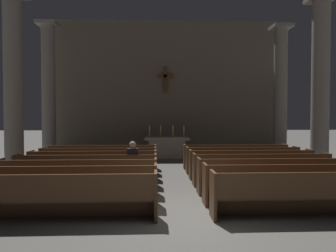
{
  "coord_description": "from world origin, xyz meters",
  "views": [
    {
      "loc": [
        -0.58,
        -5.98,
        2.03
      ],
      "look_at": [
        0.0,
        7.59,
        1.62
      ],
      "focal_mm": 32.64,
      "sensor_mm": 36.0,
      "label": 1
    }
  ],
  "objects_px": {
    "column_left_third": "(49,92)",
    "altar": "(167,147)",
    "candlestick_inner_left": "(161,134)",
    "pew_left_row_1": "(53,197)",
    "pew_right_row_6": "(242,160)",
    "pew_left_row_2": "(67,186)",
    "pew_left_row_4": "(87,170)",
    "pew_right_row_3": "(274,175)",
    "pew_right_row_4": "(261,169)",
    "pew_right_row_7": "(235,156)",
    "pew_left_row_6": "(99,161)",
    "column_left_second": "(13,84)",
    "pew_right_row_2": "(290,183)",
    "column_right_second": "(320,85)",
    "candlestick_outer_right": "(184,134)",
    "candlestick_inner_right": "(173,134)",
    "lone_worshipper": "(133,162)",
    "pew_right_row_5": "(251,164)",
    "pew_left_row_7": "(104,157)",
    "pew_left_row_5": "(93,165)",
    "column_right_third": "(280,93)",
    "candlestick_outer_left": "(150,134)",
    "pew_left_row_3": "(78,177)",
    "pew_right_row_1": "(312,194)"
  },
  "relations": [
    {
      "from": "column_right_third",
      "to": "altar",
      "type": "height_order",
      "value": "column_right_third"
    },
    {
      "from": "lone_worshipper",
      "to": "pew_left_row_3",
      "type": "bearing_deg",
      "value": -142.69
    },
    {
      "from": "pew_left_row_2",
      "to": "pew_left_row_4",
      "type": "bearing_deg",
      "value": 90.0
    },
    {
      "from": "pew_left_row_6",
      "to": "column_right_third",
      "type": "bearing_deg",
      "value": 28.9
    },
    {
      "from": "pew_right_row_5",
      "to": "pew_right_row_7",
      "type": "bearing_deg",
      "value": 90.0
    },
    {
      "from": "pew_left_row_1",
      "to": "pew_right_row_6",
      "type": "distance_m",
      "value": 7.06
    },
    {
      "from": "pew_right_row_7",
      "to": "column_right_third",
      "type": "xyz_separation_m",
      "value": [
        3.32,
        3.68,
        2.79
      ]
    },
    {
      "from": "column_right_second",
      "to": "candlestick_outer_right",
      "type": "height_order",
      "value": "column_right_second"
    },
    {
      "from": "pew_left_row_1",
      "to": "candlestick_inner_right",
      "type": "relative_size",
      "value": 6.84
    },
    {
      "from": "pew_left_row_5",
      "to": "pew_right_row_5",
      "type": "height_order",
      "value": "same"
    },
    {
      "from": "pew_left_row_5",
      "to": "altar",
      "type": "bearing_deg",
      "value": 63.65
    },
    {
      "from": "pew_left_row_1",
      "to": "candlestick_inner_right",
      "type": "distance_m",
      "value": 9.53
    },
    {
      "from": "pew_right_row_1",
      "to": "candlestick_inner_right",
      "type": "height_order",
      "value": "candlestick_inner_right"
    },
    {
      "from": "column_right_second",
      "to": "candlestick_outer_right",
      "type": "distance_m",
      "value": 6.37
    },
    {
      "from": "column_right_second",
      "to": "candlestick_outer_right",
      "type": "bearing_deg",
      "value": 146.45
    },
    {
      "from": "pew_right_row_6",
      "to": "candlestick_outer_right",
      "type": "xyz_separation_m",
      "value": [
        -1.71,
        4.19,
        0.72
      ]
    },
    {
      "from": "column_left_third",
      "to": "candlestick_inner_left",
      "type": "distance_m",
      "value": 5.96
    },
    {
      "from": "column_right_second",
      "to": "lone_worshipper",
      "type": "bearing_deg",
      "value": -158.7
    },
    {
      "from": "column_left_second",
      "to": "lone_worshipper",
      "type": "xyz_separation_m",
      "value": [
        4.65,
        -2.77,
        -2.57
      ]
    },
    {
      "from": "candlestick_inner_right",
      "to": "pew_left_row_4",
      "type": "bearing_deg",
      "value": -114.96
    },
    {
      "from": "pew_left_row_5",
      "to": "column_right_third",
      "type": "bearing_deg",
      "value": 33.72
    },
    {
      "from": "pew_left_row_2",
      "to": "candlestick_outer_right",
      "type": "relative_size",
      "value": 6.84
    },
    {
      "from": "pew_right_row_7",
      "to": "candlestick_outer_left",
      "type": "xyz_separation_m",
      "value": [
        -3.41,
        3.22,
        0.72
      ]
    },
    {
      "from": "pew_right_row_7",
      "to": "altar",
      "type": "xyz_separation_m",
      "value": [
        -2.56,
        3.22,
        0.06
      ]
    },
    {
      "from": "pew_left_row_3",
      "to": "column_left_third",
      "type": "xyz_separation_m",
      "value": [
        -3.32,
        7.58,
        2.79
      ]
    },
    {
      "from": "pew_right_row_4",
      "to": "column_right_second",
      "type": "distance_m",
      "value": 5.16
    },
    {
      "from": "pew_left_row_4",
      "to": "altar",
      "type": "relative_size",
      "value": 1.84
    },
    {
      "from": "column_left_second",
      "to": "column_right_second",
      "type": "xyz_separation_m",
      "value": [
        11.75,
        0.0,
        0.0
      ]
    },
    {
      "from": "pew_left_row_3",
      "to": "pew_right_row_5",
      "type": "distance_m",
      "value": 5.48
    },
    {
      "from": "pew_left_row_7",
      "to": "altar",
      "type": "relative_size",
      "value": 1.84
    },
    {
      "from": "pew_left_row_6",
      "to": "pew_left_row_5",
      "type": "bearing_deg",
      "value": -90.0
    },
    {
      "from": "column_right_third",
      "to": "pew_left_row_6",
      "type": "bearing_deg",
      "value": -151.1
    },
    {
      "from": "pew_right_row_1",
      "to": "pew_right_row_5",
      "type": "distance_m",
      "value": 3.9
    },
    {
      "from": "column_left_third",
      "to": "altar",
      "type": "bearing_deg",
      "value": -4.49
    },
    {
      "from": "pew_right_row_4",
      "to": "pew_right_row_7",
      "type": "distance_m",
      "value": 2.92
    },
    {
      "from": "pew_right_row_5",
      "to": "candlestick_inner_left",
      "type": "relative_size",
      "value": 6.84
    },
    {
      "from": "pew_right_row_3",
      "to": "column_left_third",
      "type": "relative_size",
      "value": 0.6
    },
    {
      "from": "column_left_second",
      "to": "pew_left_row_3",
      "type": "bearing_deg",
      "value": -48.76
    },
    {
      "from": "pew_left_row_1",
      "to": "pew_left_row_3",
      "type": "distance_m",
      "value": 1.95
    },
    {
      "from": "pew_right_row_5",
      "to": "pew_right_row_7",
      "type": "height_order",
      "value": "same"
    },
    {
      "from": "pew_left_row_6",
      "to": "column_left_second",
      "type": "relative_size",
      "value": 0.6
    },
    {
      "from": "altar",
      "to": "pew_left_row_1",
      "type": "bearing_deg",
      "value": -105.77
    },
    {
      "from": "pew_right_row_3",
      "to": "pew_left_row_6",
      "type": "bearing_deg",
      "value": 150.27
    },
    {
      "from": "pew_left_row_4",
      "to": "candlestick_outer_left",
      "type": "xyz_separation_m",
      "value": [
        1.71,
        6.14,
        0.72
      ]
    },
    {
      "from": "pew_right_row_3",
      "to": "altar",
      "type": "relative_size",
      "value": 1.84
    },
    {
      "from": "pew_left_row_6",
      "to": "altar",
      "type": "distance_m",
      "value": 4.91
    },
    {
      "from": "column_right_third",
      "to": "lone_worshipper",
      "type": "distance_m",
      "value": 10.01
    },
    {
      "from": "column_right_second",
      "to": "lone_worshipper",
      "type": "distance_m",
      "value": 8.05
    },
    {
      "from": "pew_right_row_2",
      "to": "candlestick_inner_left",
      "type": "relative_size",
      "value": 6.84
    },
    {
      "from": "pew_right_row_4",
      "to": "pew_right_row_7",
      "type": "relative_size",
      "value": 1.0
    }
  ]
}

